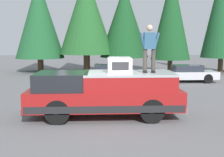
{
  "coord_description": "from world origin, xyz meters",
  "views": [
    {
      "loc": [
        -9.49,
        0.18,
        2.78
      ],
      "look_at": [
        0.91,
        -0.33,
        1.35
      ],
      "focal_mm": 44.15,
      "sensor_mm": 36.0,
      "label": 1
    }
  ],
  "objects_px": {
    "person_on_truck_bed": "(149,47)",
    "compressor_unit": "(120,65)",
    "parked_car_silver": "(186,73)",
    "pickup_truck": "(105,93)",
    "parked_car_black": "(107,73)"
  },
  "relations": [
    {
      "from": "parked_car_silver",
      "to": "parked_car_black",
      "type": "distance_m",
      "value": 5.39
    },
    {
      "from": "compressor_unit",
      "to": "parked_car_black",
      "type": "relative_size",
      "value": 0.2
    },
    {
      "from": "parked_car_silver",
      "to": "pickup_truck",
      "type": "bearing_deg",
      "value": 145.8
    },
    {
      "from": "parked_car_silver",
      "to": "person_on_truck_bed",
      "type": "bearing_deg",
      "value": 154.32
    },
    {
      "from": "pickup_truck",
      "to": "parked_car_silver",
      "type": "xyz_separation_m",
      "value": [
        8.43,
        -5.73,
        -0.29
      ]
    },
    {
      "from": "person_on_truck_bed",
      "to": "parked_car_silver",
      "type": "xyz_separation_m",
      "value": [
        8.62,
        -4.15,
        -1.97
      ]
    },
    {
      "from": "parked_car_black",
      "to": "pickup_truck",
      "type": "bearing_deg",
      "value": 177.69
    },
    {
      "from": "pickup_truck",
      "to": "parked_car_silver",
      "type": "height_order",
      "value": "pickup_truck"
    },
    {
      "from": "compressor_unit",
      "to": "parked_car_silver",
      "type": "distance_m",
      "value": 10.1
    },
    {
      "from": "parked_car_silver",
      "to": "parked_car_black",
      "type": "bearing_deg",
      "value": 84.99
    },
    {
      "from": "parked_car_silver",
      "to": "compressor_unit",
      "type": "bearing_deg",
      "value": 148.73
    },
    {
      "from": "compressor_unit",
      "to": "parked_car_black",
      "type": "distance_m",
      "value": 9.13
    },
    {
      "from": "person_on_truck_bed",
      "to": "compressor_unit",
      "type": "bearing_deg",
      "value": 86.38
    },
    {
      "from": "pickup_truck",
      "to": "parked_car_black",
      "type": "height_order",
      "value": "pickup_truck"
    },
    {
      "from": "compressor_unit",
      "to": "person_on_truck_bed",
      "type": "relative_size",
      "value": 0.5
    }
  ]
}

